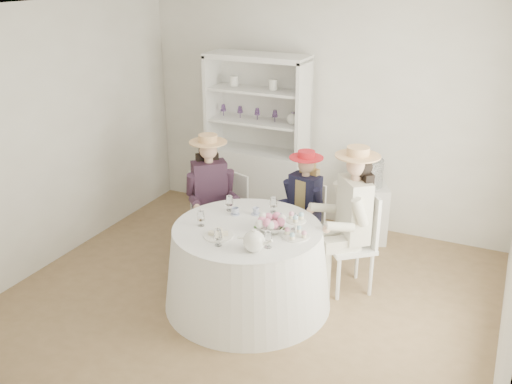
% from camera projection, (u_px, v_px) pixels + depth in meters
% --- Properties ---
extents(ground, '(4.50, 4.50, 0.00)m').
position_uv_depth(ground, '(252.00, 294.00, 5.61)').
color(ground, brown).
rests_on(ground, ground).
extents(ceiling, '(4.50, 4.50, 0.00)m').
position_uv_depth(ceiling, '(251.00, 7.00, 4.59)').
color(ceiling, white).
rests_on(ceiling, wall_back).
extents(wall_back, '(4.50, 0.00, 4.50)m').
position_uv_depth(wall_back, '(324.00, 115.00, 6.78)').
color(wall_back, silver).
rests_on(wall_back, ground).
extents(wall_front, '(4.50, 0.00, 4.50)m').
position_uv_depth(wall_front, '(108.00, 264.00, 3.42)').
color(wall_front, silver).
rests_on(wall_front, ground).
extents(wall_left, '(0.00, 4.50, 4.50)m').
position_uv_depth(wall_left, '(58.00, 135.00, 5.99)').
color(wall_left, silver).
rests_on(wall_left, ground).
extents(tea_table, '(1.57, 1.57, 0.79)m').
position_uv_depth(tea_table, '(248.00, 266.00, 5.34)').
color(tea_table, white).
rests_on(tea_table, ground).
extents(hutch, '(1.34, 0.76, 2.06)m').
position_uv_depth(hutch, '(258.00, 163.00, 7.02)').
color(hutch, silver).
rests_on(hutch, ground).
extents(side_table, '(0.58, 0.58, 0.68)m').
position_uv_depth(side_table, '(366.00, 212.00, 6.61)').
color(side_table, silver).
rests_on(side_table, ground).
extents(hatbox, '(0.38, 0.38, 0.31)m').
position_uv_depth(hatbox, '(369.00, 173.00, 6.43)').
color(hatbox, black).
rests_on(hatbox, side_table).
extents(guest_left, '(0.58, 0.59, 1.39)m').
position_uv_depth(guest_left, '(210.00, 190.00, 6.05)').
color(guest_left, silver).
rests_on(guest_left, ground).
extents(guest_mid, '(0.47, 0.50, 1.25)m').
position_uv_depth(guest_mid, '(304.00, 200.00, 5.99)').
color(guest_mid, silver).
rests_on(guest_mid, ground).
extents(guest_right, '(0.63, 0.61, 1.48)m').
position_uv_depth(guest_right, '(351.00, 212.00, 5.40)').
color(guest_right, silver).
rests_on(guest_right, ground).
extents(spare_chair, '(0.47, 0.47, 0.89)m').
position_uv_depth(spare_chair, '(243.00, 205.00, 6.45)').
color(spare_chair, silver).
rests_on(spare_chair, ground).
extents(teacup_a, '(0.10, 0.10, 0.06)m').
position_uv_depth(teacup_a, '(235.00, 212.00, 5.44)').
color(teacup_a, white).
rests_on(teacup_a, tea_table).
extents(teacup_b, '(0.08, 0.08, 0.06)m').
position_uv_depth(teacup_b, '(256.00, 212.00, 5.45)').
color(teacup_b, white).
rests_on(teacup_b, tea_table).
extents(teacup_c, '(0.12, 0.12, 0.07)m').
position_uv_depth(teacup_c, '(278.00, 219.00, 5.28)').
color(teacup_c, white).
rests_on(teacup_c, tea_table).
extents(flower_bowl, '(0.28, 0.28, 0.06)m').
position_uv_depth(flower_bowl, '(272.00, 229.00, 5.10)').
color(flower_bowl, white).
rests_on(flower_bowl, tea_table).
extents(flower_arrangement, '(0.21, 0.21, 0.08)m').
position_uv_depth(flower_arrangement, '(271.00, 221.00, 5.07)').
color(flower_arrangement, pink).
rests_on(flower_arrangement, tea_table).
extents(table_teapot, '(0.27, 0.19, 0.20)m').
position_uv_depth(table_teapot, '(254.00, 241.00, 4.75)').
color(table_teapot, white).
rests_on(table_teapot, tea_table).
extents(sandwich_plate, '(0.27, 0.27, 0.06)m').
position_uv_depth(sandwich_plate, '(219.00, 235.00, 5.02)').
color(sandwich_plate, white).
rests_on(sandwich_plate, tea_table).
extents(cupcake_stand, '(0.24, 0.24, 0.22)m').
position_uv_depth(cupcake_stand, '(296.00, 229.00, 4.98)').
color(cupcake_stand, white).
rests_on(cupcake_stand, tea_table).
extents(stemware_set, '(0.88, 0.92, 0.15)m').
position_uv_depth(stemware_set, '(247.00, 220.00, 5.16)').
color(stemware_set, white).
rests_on(stemware_set, tea_table).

